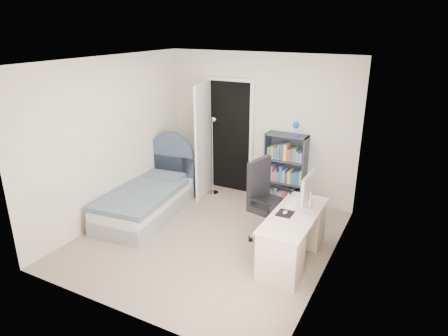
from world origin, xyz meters
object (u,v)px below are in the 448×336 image
at_px(nightstand, 186,164).
at_px(desk, 293,235).
at_px(floor_lamp, 213,163).
at_px(bed, 148,199).
at_px(bookcase, 285,172).
at_px(office_chair, 267,198).

bearing_deg(nightstand, desk, -30.40).
distance_m(nightstand, floor_lamp, 0.72).
height_order(bed, bookcase, bookcase).
relative_size(nightstand, office_chair, 0.53).
relative_size(floor_lamp, bookcase, 0.99).
xyz_separation_m(bookcase, office_chair, (0.18, -1.30, 0.09)).
bearing_deg(bed, office_chair, 3.11).
height_order(bookcase, desk, bookcase).
height_order(floor_lamp, office_chair, floor_lamp).
height_order(nightstand, desk, desk).
height_order(floor_lamp, bookcase, bookcase).
distance_m(bed, bookcase, 2.33).
relative_size(bed, nightstand, 3.14).
distance_m(nightstand, desk, 3.06).
bearing_deg(office_chair, bed, -176.89).
relative_size(bed, office_chair, 1.65).
relative_size(bookcase, office_chair, 1.22).
distance_m(floor_lamp, office_chair, 1.81).
bearing_deg(bed, nightstand, 95.42).
relative_size(bed, floor_lamp, 1.38).
xyz_separation_m(nightstand, floor_lamp, (0.68, -0.15, 0.17)).
distance_m(nightstand, bookcase, 1.96).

